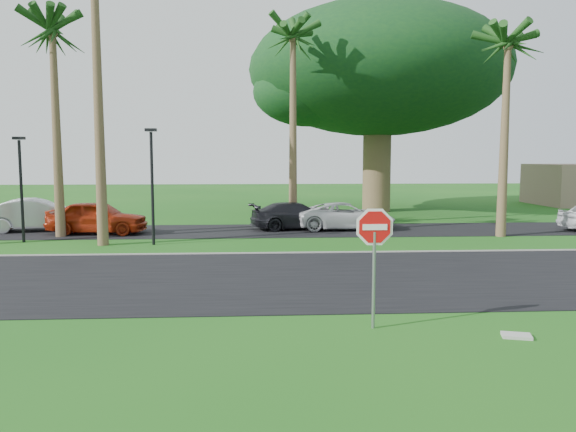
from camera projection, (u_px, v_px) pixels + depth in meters
The scene contains 16 objects.
ground at pixel (330, 293), 14.50m from camera, with size 120.00×120.00×0.00m, color #165114.
road at pixel (321, 277), 16.48m from camera, with size 120.00×8.00×0.02m, color black.
parking_strip at pixel (295, 230), 26.91m from camera, with size 120.00×5.00×0.02m, color black.
curb at pixel (308, 253), 20.50m from camera, with size 120.00×0.12×0.06m, color gray.
stop_sign_near at pixel (374, 243), 11.37m from camera, with size 1.05×0.07×2.62m.
palm_left_mid at pixel (52, 35), 23.90m from camera, with size 5.00×5.00×10.00m.
palm_center at pixel (293, 41), 27.44m from camera, with size 5.00×5.00×10.50m.
palm_right_near at pixel (508, 48), 24.10m from camera, with size 5.00×5.00×9.50m.
canopy_tree at pixel (378, 72), 35.76m from camera, with size 16.50×16.50×13.12m.
streetlight_left at pixel (21, 182), 23.00m from camera, with size 0.45×0.25×4.34m.
streetlight_right at pixel (152, 179), 22.31m from camera, with size 0.45×0.25×4.64m.
car_silver at pixel (38, 215), 26.68m from camera, with size 1.62×4.65×1.53m, color #AFB0B6.
car_red at pixel (97, 218), 25.63m from camera, with size 1.79×4.45×1.52m, color #9E250D.
car_dark at pixel (296, 216), 27.30m from camera, with size 1.82×4.49×1.30m, color black.
car_minivan at pixel (346, 216), 27.16m from camera, with size 2.16×4.69×1.30m, color silver.
utility_slab at pixel (516, 336), 10.96m from camera, with size 0.55×0.35×0.06m, color #A2A39B.
Camera 1 is at (-1.91, -14.12, 3.50)m, focal length 35.00 mm.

